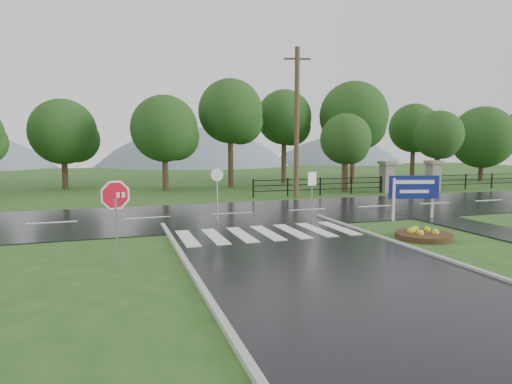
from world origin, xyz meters
name	(u,v)px	position (x,y,z in m)	size (l,w,h in m)	color
ground	(331,271)	(0.00, 0.00, 0.00)	(120.00, 120.00, 0.00)	#264D19
main_road	(232,214)	(0.00, 10.00, 0.00)	(90.00, 8.00, 0.04)	black
walkway	(468,226)	(8.50, 4.00, 0.00)	(2.20, 11.00, 0.04)	black
crosswalk	(267,233)	(0.00, 5.00, 0.06)	(6.50, 2.80, 0.02)	silver
curb_left	(248,366)	(-3.55, -4.00, 0.00)	(0.15, 24.00, 0.12)	#A3A39B
pillar_west	(387,176)	(13.00, 16.00, 1.18)	(1.00, 1.00, 2.24)	gray
pillar_east	(433,175)	(17.00, 16.00, 1.18)	(1.00, 1.00, 2.24)	gray
fence_west	(320,184)	(7.75, 16.00, 0.72)	(9.58, 0.08, 1.20)	black
hills	(171,253)	(3.49, 65.00, -15.54)	(102.00, 48.00, 48.00)	slate
treeline	(199,187)	(1.00, 24.00, 0.00)	(83.20, 5.20, 10.00)	#173C12
stop_sign	(116,202)	(-5.36, 2.48, 1.76)	(1.06, 0.38, 2.51)	#939399
estate_billboard	(414,189)	(7.30, 5.96, 1.37)	(2.21, 0.65, 1.99)	silver
flower_bed	(424,234)	(5.08, 2.56, 0.15)	(1.97, 1.97, 0.39)	#332111
reg_sign_small	(312,186)	(2.83, 7.09, 1.54)	(0.47, 0.16, 2.18)	#939399
reg_sign_round	(217,189)	(-1.20, 8.09, 1.47)	(0.54, 0.07, 2.34)	#939399
utility_pole_east	(297,122)	(5.75, 15.50, 4.82)	(1.66, 0.53, 9.49)	#473523
entrance_tree_left	(346,139)	(10.47, 17.50, 3.77)	(3.65, 3.65, 5.63)	#3D2B1C
entrance_tree_right	(438,135)	(18.63, 17.50, 4.15)	(3.74, 3.74, 6.05)	#3D2B1C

